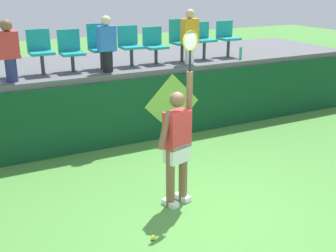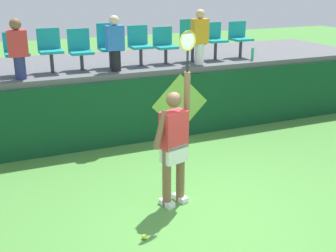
{
  "view_description": "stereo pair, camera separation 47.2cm",
  "coord_description": "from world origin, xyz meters",
  "px_view_note": "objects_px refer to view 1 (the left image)",
  "views": [
    {
      "loc": [
        -3.11,
        -4.57,
        3.2
      ],
      "look_at": [
        -0.18,
        1.1,
        1.01
      ],
      "focal_mm": 45.88,
      "sensor_mm": 36.0,
      "label": 1
    },
    {
      "loc": [
        -2.69,
        -4.77,
        3.2
      ],
      "look_at": [
        -0.18,
        1.1,
        1.01
      ],
      "focal_mm": 45.88,
      "sensor_mm": 36.0,
      "label": 2
    }
  ],
  "objects_px": {
    "stadium_chair_8": "(203,38)",
    "spectator_0": "(107,43)",
    "stadium_chair_2": "(40,49)",
    "stadium_chair_3": "(71,49)",
    "stadium_chair_5": "(130,44)",
    "tennis_player": "(177,142)",
    "stadium_chair_9": "(227,36)",
    "spectator_1": "(9,49)",
    "stadium_chair_6": "(154,44)",
    "stadium_chair_1": "(6,52)",
    "stadium_chair_4": "(100,44)",
    "water_bottle": "(241,53)",
    "spectator_2": "(190,36)",
    "tennis_ball": "(153,238)",
    "stadium_chair_7": "(180,38)"
  },
  "relations": [
    {
      "from": "water_bottle",
      "to": "spectator_1",
      "type": "height_order",
      "value": "spectator_1"
    },
    {
      "from": "stadium_chair_3",
      "to": "stadium_chair_5",
      "type": "bearing_deg",
      "value": -0.16
    },
    {
      "from": "tennis_player",
      "to": "stadium_chair_8",
      "type": "height_order",
      "value": "tennis_player"
    },
    {
      "from": "stadium_chair_6",
      "to": "spectator_1",
      "type": "bearing_deg",
      "value": -171.73
    },
    {
      "from": "stadium_chair_4",
      "to": "stadium_chair_5",
      "type": "height_order",
      "value": "stadium_chair_4"
    },
    {
      "from": "stadium_chair_5",
      "to": "spectator_1",
      "type": "bearing_deg",
      "value": -169.84
    },
    {
      "from": "stadium_chair_8",
      "to": "spectator_0",
      "type": "distance_m",
      "value": 2.48
    },
    {
      "from": "stadium_chair_7",
      "to": "spectator_1",
      "type": "distance_m",
      "value": 3.7
    },
    {
      "from": "stadium_chair_7",
      "to": "stadium_chair_9",
      "type": "relative_size",
      "value": 1.11
    },
    {
      "from": "stadium_chair_9",
      "to": "spectator_1",
      "type": "relative_size",
      "value": 0.75
    },
    {
      "from": "water_bottle",
      "to": "stadium_chair_2",
      "type": "xyz_separation_m",
      "value": [
        -4.35,
        0.47,
        0.34
      ]
    },
    {
      "from": "stadium_chair_1",
      "to": "stadium_chair_4",
      "type": "bearing_deg",
      "value": 0.4
    },
    {
      "from": "tennis_player",
      "to": "tennis_ball",
      "type": "relative_size",
      "value": 38.55
    },
    {
      "from": "spectator_0",
      "to": "spectator_2",
      "type": "height_order",
      "value": "spectator_2"
    },
    {
      "from": "stadium_chair_8",
      "to": "tennis_player",
      "type": "bearing_deg",
      "value": -126.55
    },
    {
      "from": "stadium_chair_2",
      "to": "stadium_chair_9",
      "type": "distance_m",
      "value": 4.29
    },
    {
      "from": "stadium_chair_6",
      "to": "stadium_chair_8",
      "type": "distance_m",
      "value": 1.22
    },
    {
      "from": "stadium_chair_3",
      "to": "spectator_0",
      "type": "distance_m",
      "value": 0.75
    },
    {
      "from": "tennis_player",
      "to": "tennis_ball",
      "type": "height_order",
      "value": "tennis_player"
    },
    {
      "from": "stadium_chair_1",
      "to": "stadium_chair_9",
      "type": "xyz_separation_m",
      "value": [
        4.91,
        0.0,
        0.02
      ]
    },
    {
      "from": "tennis_player",
      "to": "stadium_chair_6",
      "type": "distance_m",
      "value": 3.67
    },
    {
      "from": "stadium_chair_9",
      "to": "spectator_0",
      "type": "height_order",
      "value": "spectator_0"
    },
    {
      "from": "tennis_player",
      "to": "tennis_ball",
      "type": "bearing_deg",
      "value": -135.7
    },
    {
      "from": "stadium_chair_2",
      "to": "tennis_player",
      "type": "bearing_deg",
      "value": -70.79
    },
    {
      "from": "spectator_2",
      "to": "stadium_chair_3",
      "type": "bearing_deg",
      "value": 170.64
    },
    {
      "from": "stadium_chair_3",
      "to": "spectator_0",
      "type": "height_order",
      "value": "spectator_0"
    },
    {
      "from": "tennis_player",
      "to": "stadium_chair_9",
      "type": "height_order",
      "value": "tennis_player"
    },
    {
      "from": "stadium_chair_4",
      "to": "stadium_chair_5",
      "type": "xyz_separation_m",
      "value": [
        0.65,
        -0.01,
        -0.02
      ]
    },
    {
      "from": "stadium_chair_7",
      "to": "spectator_1",
      "type": "bearing_deg",
      "value": -173.03
    },
    {
      "from": "stadium_chair_2",
      "to": "stadium_chair_6",
      "type": "relative_size",
      "value": 1.09
    },
    {
      "from": "tennis_player",
      "to": "stadium_chair_9",
      "type": "bearing_deg",
      "value": 46.75
    },
    {
      "from": "stadium_chair_2",
      "to": "spectator_2",
      "type": "xyz_separation_m",
      "value": [
        3.05,
        -0.4,
        0.12
      ]
    },
    {
      "from": "stadium_chair_2",
      "to": "stadium_chair_6",
      "type": "distance_m",
      "value": 2.41
    },
    {
      "from": "stadium_chair_5",
      "to": "spectator_0",
      "type": "distance_m",
      "value": 0.78
    },
    {
      "from": "stadium_chair_5",
      "to": "spectator_1",
      "type": "relative_size",
      "value": 0.75
    },
    {
      "from": "stadium_chair_2",
      "to": "stadium_chair_8",
      "type": "distance_m",
      "value": 3.62
    },
    {
      "from": "stadium_chair_1",
      "to": "stadium_chair_4",
      "type": "distance_m",
      "value": 1.81
    },
    {
      "from": "tennis_ball",
      "to": "stadium_chair_1",
      "type": "xyz_separation_m",
      "value": [
        -1.04,
        4.05,
        1.89
      ]
    },
    {
      "from": "stadium_chair_2",
      "to": "stadium_chair_3",
      "type": "xyz_separation_m",
      "value": [
        0.58,
        0.0,
        -0.04
      ]
    },
    {
      "from": "stadium_chair_3",
      "to": "stadium_chair_8",
      "type": "relative_size",
      "value": 0.99
    },
    {
      "from": "stadium_chair_3",
      "to": "stadium_chair_5",
      "type": "distance_m",
      "value": 1.25
    },
    {
      "from": "stadium_chair_4",
      "to": "stadium_chair_9",
      "type": "xyz_separation_m",
      "value": [
        3.1,
        -0.01,
        -0.01
      ]
    },
    {
      "from": "stadium_chair_9",
      "to": "spectator_1",
      "type": "xyz_separation_m",
      "value": [
        -4.91,
        -0.44,
        0.1
      ]
    },
    {
      "from": "stadium_chair_5",
      "to": "spectator_0",
      "type": "relative_size",
      "value": 0.76
    },
    {
      "from": "stadium_chair_6",
      "to": "spectator_2",
      "type": "height_order",
      "value": "spectator_2"
    },
    {
      "from": "tennis_player",
      "to": "tennis_ball",
      "type": "distance_m",
      "value": 1.4
    },
    {
      "from": "stadium_chair_1",
      "to": "spectator_1",
      "type": "xyz_separation_m",
      "value": [
        0.0,
        -0.44,
        0.12
      ]
    },
    {
      "from": "stadium_chair_8",
      "to": "spectator_2",
      "type": "relative_size",
      "value": 0.71
    },
    {
      "from": "stadium_chair_9",
      "to": "spectator_0",
      "type": "relative_size",
      "value": 0.75
    },
    {
      "from": "stadium_chair_9",
      "to": "spectator_0",
      "type": "bearing_deg",
      "value": -172.32
    }
  ]
}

